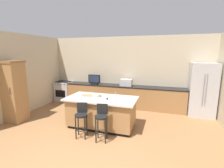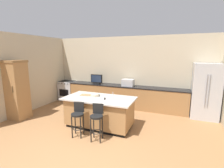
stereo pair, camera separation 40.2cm
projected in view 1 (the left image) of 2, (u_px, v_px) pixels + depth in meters
ground_plane at (80, 164)px, 3.44m from camera, size 17.23×17.23×0.00m
wall_back at (127, 71)px, 7.19m from camera, size 7.36×0.12×2.98m
wall_left at (24, 74)px, 6.23m from camera, size 0.12×4.71×2.98m
counter_back at (123, 96)px, 7.05m from camera, size 5.09×0.62×0.93m
kitchen_island at (102, 112)px, 5.11m from camera, size 2.16×1.11×0.93m
refrigerator at (202, 90)px, 5.97m from camera, size 0.89×0.80×1.95m
range_oven at (64, 91)px, 7.93m from camera, size 0.74×0.63×0.95m
cabinet_tower at (14, 90)px, 5.42m from camera, size 0.67×0.60×2.05m
microwave at (126, 82)px, 6.89m from camera, size 0.48×0.36×0.28m
tv_monitor at (94, 80)px, 7.27m from camera, size 0.55×0.16×0.42m
sink_faucet_back at (120, 82)px, 7.08m from camera, size 0.02×0.02×0.24m
sink_faucet_island at (115, 96)px, 4.87m from camera, size 0.02×0.02×0.22m
bar_stool_left at (81, 117)px, 4.46m from camera, size 0.35×0.37×0.94m
bar_stool_right at (102, 119)px, 4.27m from camera, size 0.34×0.36×0.97m
fruit_bowl at (97, 95)px, 5.16m from camera, size 0.28×0.28×0.08m
cell_phone at (100, 96)px, 5.29m from camera, size 0.13×0.17×0.01m
tv_remote at (107, 99)px, 4.89m from camera, size 0.10×0.17×0.02m
cutting_board at (88, 95)px, 5.27m from camera, size 0.43×0.30×0.02m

